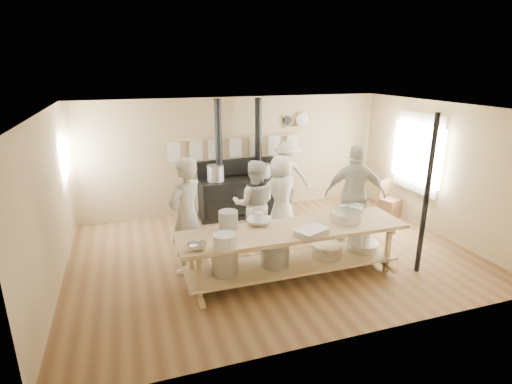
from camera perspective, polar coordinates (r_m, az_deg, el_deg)
ground at (r=7.33m, az=2.37°, el=-8.75°), size 7.00×7.00×0.00m
room_shell at (r=6.77m, az=2.54°, el=3.67°), size 7.00×7.00×7.00m
window_right at (r=9.06m, az=22.17°, el=5.17°), size 0.09×1.50×1.65m
left_opening at (r=8.38m, az=-25.56°, el=4.51°), size 0.00×0.90×0.90m
stove at (r=9.00m, az=-2.35°, el=-0.06°), size 1.90×0.75×2.60m
towel_rail at (r=9.01m, az=-2.90°, el=6.76°), size 3.00×0.04×0.47m
back_wall_shelf at (r=9.46m, az=5.72°, el=9.95°), size 0.63×0.14×0.32m
prep_table at (r=6.35m, az=5.22°, el=-7.95°), size 3.60×0.90×0.85m
support_post at (r=6.78m, az=23.18°, el=-0.59°), size 0.08×0.08×2.60m
cook_far_left at (r=6.46m, az=-9.92°, el=-3.45°), size 0.83×0.80×1.92m
cook_left at (r=7.34m, az=-0.26°, el=-1.71°), size 0.96×0.84×1.65m
cook_center at (r=7.97m, az=3.60°, el=-0.34°), size 0.89×0.71×1.60m
cook_right at (r=7.70m, az=13.97°, el=-0.36°), size 1.20×0.90×1.89m
cook_by_window at (r=9.10m, az=4.45°, el=2.12°), size 1.20×0.90×1.66m
chair at (r=9.45m, az=18.44°, el=-1.90°), size 0.48×0.48×0.81m
bowl_white_a at (r=6.33m, az=0.41°, el=-4.23°), size 0.51×0.51×0.09m
bowl_steel_a at (r=5.57m, az=-8.46°, el=-7.66°), size 0.37×0.37×0.08m
bowl_white_b at (r=6.98m, az=13.07°, el=-2.59°), size 0.49×0.49×0.09m
bowl_steel_b at (r=7.06m, az=14.16°, el=-2.38°), size 0.48×0.48×0.11m
roasting_pan at (r=5.98m, az=7.94°, el=-5.70°), size 0.56×0.48×0.11m
mixing_bowl_large at (r=6.60m, az=12.65°, el=-3.42°), size 0.65×0.65×0.16m
bucket_galv at (r=6.17m, az=-3.97°, el=-3.97°), size 0.33×0.33×0.28m
deep_bowl_enamel at (r=5.54m, az=-4.52°, el=-6.99°), size 0.33×0.33×0.20m
pitcher at (r=6.31m, az=0.32°, el=-3.77°), size 0.15×0.15×0.20m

